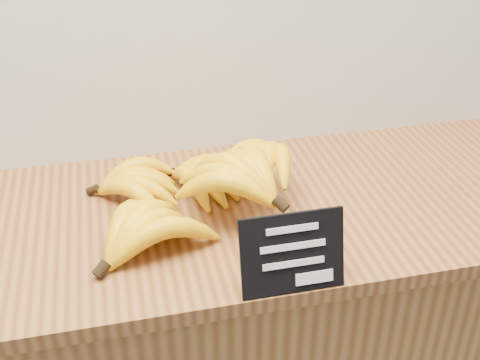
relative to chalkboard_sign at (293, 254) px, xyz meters
The scene contains 3 objects.
counter_top 0.26m from the chalkboard_sign, 99.05° to the left, with size 1.49×0.54×0.03m, color #955E2E.
chalkboard_sign is the anchor object (origin of this frame).
banana_pile 0.27m from the chalkboard_sign, 115.39° to the left, with size 0.47×0.36×0.13m.
Camera 1 is at (-0.02, 1.79, 1.59)m, focal length 45.00 mm.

